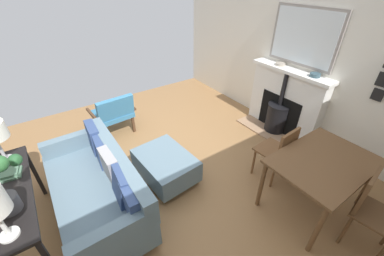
{
  "coord_description": "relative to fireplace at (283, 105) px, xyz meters",
  "views": [
    {
      "loc": [
        0.97,
        2.36,
        2.42
      ],
      "look_at": [
        -0.55,
        0.15,
        0.63
      ],
      "focal_mm": 22.02,
      "sensor_mm": 36.0,
      "label": 1
    }
  ],
  "objects": [
    {
      "name": "ground_plane",
      "position": [
        2.36,
        -0.29,
        -0.5
      ],
      "size": [
        5.12,
        5.22,
        0.01
      ],
      "primitive_type": "cube",
      "color": "olive"
    },
    {
      "name": "wall_left",
      "position": [
        -0.2,
        -0.29,
        0.81
      ],
      "size": [
        0.12,
        5.22,
        2.62
      ],
      "primitive_type": "cube",
      "color": "silver",
      "rests_on": "ground"
    },
    {
      "name": "fireplace",
      "position": [
        0.0,
        0.0,
        0.0
      ],
      "size": [
        0.58,
        1.38,
        1.13
      ],
      "color": "#9E7A5B",
      "rests_on": "ground"
    },
    {
      "name": "mirror_over_mantel",
      "position": [
        -0.12,
        0.0,
        1.11
      ],
      "size": [
        0.04,
        1.08,
        0.84
      ],
      "color": "gray"
    },
    {
      "name": "mantel_bowl_near",
      "position": [
        -0.02,
        -0.23,
        0.65
      ],
      "size": [
        0.16,
        0.16,
        0.04
      ],
      "color": "#9E9384",
      "rests_on": "fireplace"
    },
    {
      "name": "mantel_bowl_far",
      "position": [
        -0.02,
        0.38,
        0.66
      ],
      "size": [
        0.15,
        0.15,
        0.05
      ],
      "color": "#334C56",
      "rests_on": "fireplace"
    },
    {
      "name": "sofa",
      "position": [
        3.15,
        -0.07,
        -0.14
      ],
      "size": [
        0.81,
        1.72,
        0.79
      ],
      "color": "#B2B2B7",
      "rests_on": "ground"
    },
    {
      "name": "ottoman",
      "position": [
        2.28,
        -0.08,
        -0.26
      ],
      "size": [
        0.67,
        0.87,
        0.39
      ],
      "color": "#B2B2B7",
      "rests_on": "ground"
    },
    {
      "name": "armchair_accent",
      "position": [
        2.46,
        -1.54,
        -0.07
      ],
      "size": [
        0.71,
        0.64,
        0.75
      ],
      "color": "#4C3321",
      "rests_on": "ground"
    },
    {
      "name": "console_table",
      "position": [
        3.87,
        -0.07,
        0.16
      ],
      "size": [
        0.36,
        1.38,
        0.76
      ],
      "color": "black",
      "rests_on": "ground"
    },
    {
      "name": "book_stack",
      "position": [
        3.88,
        -0.3,
        0.29
      ],
      "size": [
        0.28,
        0.21,
        0.04
      ],
      "color": "#4C7056",
      "rests_on": "console_table"
    },
    {
      "name": "dining_table",
      "position": [
        1.06,
        1.3,
        0.14
      ],
      "size": [
        1.13,
        0.8,
        0.72
      ],
      "color": "brown",
      "rests_on": "ground"
    },
    {
      "name": "dining_chair_near_fireplace",
      "position": [
        1.06,
        0.76,
        0.0
      ],
      "size": [
        0.42,
        0.42,
        0.83
      ],
      "color": "brown",
      "rests_on": "ground"
    },
    {
      "name": "dining_chair_by_back_wall",
      "position": [
        1.07,
        1.84,
        0.03
      ],
      "size": [
        0.45,
        0.45,
        0.88
      ],
      "color": "brown",
      "rests_on": "ground"
    }
  ]
}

